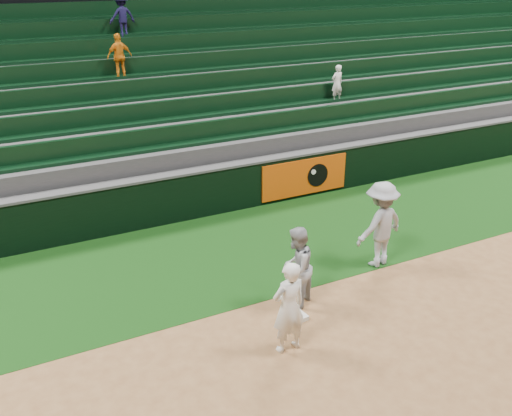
{
  "coord_description": "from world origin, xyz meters",
  "views": [
    {
      "loc": [
        -4.74,
        -7.29,
        5.98
      ],
      "look_at": [
        0.14,
        2.3,
        1.3
      ],
      "focal_mm": 40.0,
      "sensor_mm": 36.0,
      "label": 1
    }
  ],
  "objects_px": {
    "first_base": "(295,316)",
    "base_coach": "(380,224)",
    "first_baseman": "(289,307)",
    "baserunner": "(296,268)"
  },
  "relations": [
    {
      "from": "first_base",
      "to": "base_coach",
      "type": "bearing_deg",
      "value": 20.21
    },
    {
      "from": "first_baseman",
      "to": "first_base",
      "type": "bearing_deg",
      "value": -132.2
    },
    {
      "from": "first_base",
      "to": "first_baseman",
      "type": "relative_size",
      "value": 0.22
    },
    {
      "from": "base_coach",
      "to": "baserunner",
      "type": "bearing_deg",
      "value": 3.77
    },
    {
      "from": "baserunner",
      "to": "first_base",
      "type": "bearing_deg",
      "value": 25.07
    },
    {
      "from": "base_coach",
      "to": "first_baseman",
      "type": "bearing_deg",
      "value": 17.92
    },
    {
      "from": "base_coach",
      "to": "first_base",
      "type": "bearing_deg",
      "value": 10.37
    },
    {
      "from": "first_baseman",
      "to": "baserunner",
      "type": "xyz_separation_m",
      "value": [
        0.79,
        1.09,
        -0.02
      ]
    },
    {
      "from": "first_base",
      "to": "baserunner",
      "type": "xyz_separation_m",
      "value": [
        0.22,
        0.38,
        0.76
      ]
    },
    {
      "from": "first_base",
      "to": "base_coach",
      "type": "height_order",
      "value": "base_coach"
    }
  ]
}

